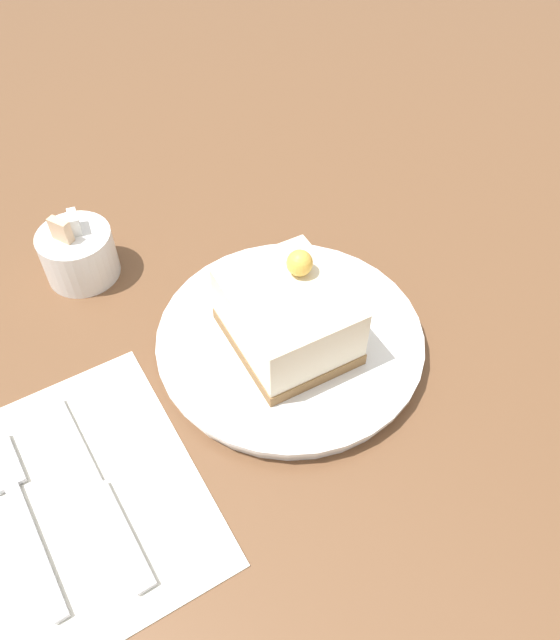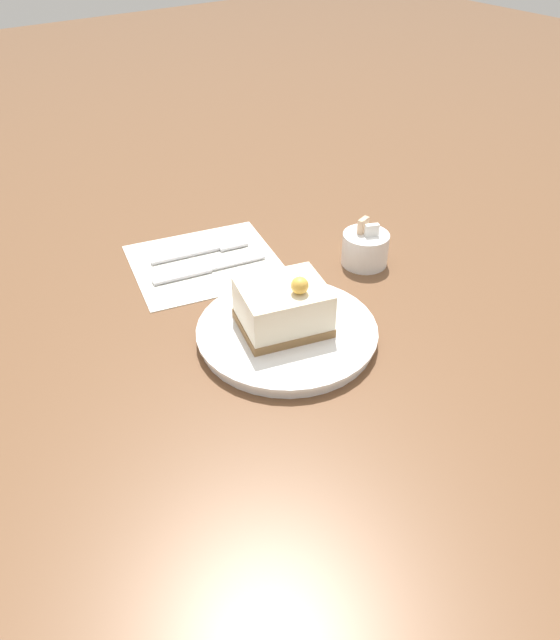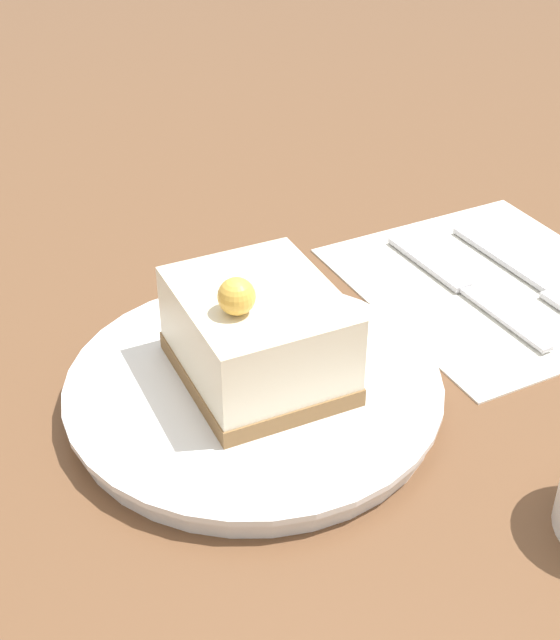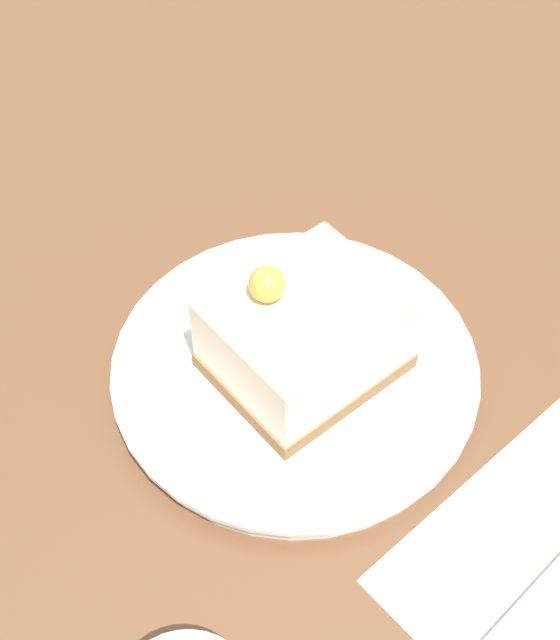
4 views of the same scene
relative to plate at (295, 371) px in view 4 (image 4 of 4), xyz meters
name	(u,v)px [view 4 (image 4 of 4)]	position (x,y,z in m)	size (l,w,h in m)	color
ground_plane	(321,361)	(-0.01, -0.02, -0.01)	(4.00, 4.00, 0.00)	brown
plate	(295,371)	(0.00, 0.00, 0.00)	(0.23, 0.23, 0.02)	white
cake_slice	(301,333)	(0.00, 0.00, 0.04)	(0.11, 0.13, 0.08)	olive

